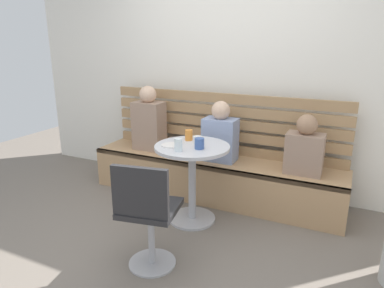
{
  "coord_description": "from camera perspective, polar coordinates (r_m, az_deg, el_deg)",
  "views": [
    {
      "loc": [
        1.29,
        -2.05,
        1.65
      ],
      "look_at": [
        0.01,
        0.66,
        0.75
      ],
      "focal_mm": 32.54,
      "sensor_mm": 36.0,
      "label": 1
    }
  ],
  "objects": [
    {
      "name": "cup_water_clear",
      "position": [
        2.95,
        -2.26,
        -0.14
      ],
      "size": [
        0.07,
        0.07,
        0.11
      ],
      "primitive_type": "cylinder",
      "color": "white",
      "rests_on": "cafe_table"
    },
    {
      "name": "booth_bench",
      "position": [
        3.77,
        3.42,
        -5.57
      ],
      "size": [
        2.7,
        0.52,
        0.44
      ],
      "color": "tan",
      "rests_on": "ground"
    },
    {
      "name": "person_child_middle",
      "position": [
        3.39,
        18.0,
        -0.66
      ],
      "size": [
        0.34,
        0.22,
        0.56
      ],
      "color": "#9E7F6B",
      "rests_on": "booth_bench"
    },
    {
      "name": "cup_ceramic_white",
      "position": [
        3.16,
        0.99,
        0.67
      ],
      "size": [
        0.08,
        0.08,
        0.07
      ],
      "primitive_type": "cylinder",
      "color": "white",
      "rests_on": "cafe_table"
    },
    {
      "name": "back_wall",
      "position": [
        3.91,
        6.25,
        13.69
      ],
      "size": [
        5.2,
        0.1,
        2.9
      ],
      "primitive_type": "cube",
      "color": "white",
      "rests_on": "ground"
    },
    {
      "name": "cafe_table",
      "position": [
        3.19,
        0.03,
        -4.06
      ],
      "size": [
        0.68,
        0.68,
        0.74
      ],
      "color": "#ADADB2",
      "rests_on": "ground"
    },
    {
      "name": "person_child_left",
      "position": [
        3.58,
        4.65,
        1.52
      ],
      "size": [
        0.34,
        0.22,
        0.62
      ],
      "color": "#8C9EC6",
      "rests_on": "booth_bench"
    },
    {
      "name": "plate_small",
      "position": [
        3.11,
        -3.5,
        -0.21
      ],
      "size": [
        0.17,
        0.17,
        0.01
      ],
      "primitive_type": "cylinder",
      "color": "white",
      "rests_on": "cafe_table"
    },
    {
      "name": "cup_tumbler_orange",
      "position": [
        3.27,
        -0.53,
        1.47
      ],
      "size": [
        0.07,
        0.07,
        0.1
      ],
      "primitive_type": "cylinder",
      "color": "orange",
      "rests_on": "cafe_table"
    },
    {
      "name": "cup_mug_blue",
      "position": [
        3.01,
        1.21,
        0.09
      ],
      "size": [
        0.08,
        0.08,
        0.09
      ],
      "primitive_type": "cylinder",
      "color": "#3D5B9E",
      "rests_on": "cafe_table"
    },
    {
      "name": "ground",
      "position": [
        2.93,
        -5.97,
        -17.68
      ],
      "size": [
        8.0,
        8.0,
        0.0
      ],
      "primitive_type": "plane",
      "color": "#70665B"
    },
    {
      "name": "booth_backrest",
      "position": [
        3.82,
        4.93,
        3.43
      ],
      "size": [
        2.65,
        0.04,
        0.66
      ],
      "color": "#A68157",
      "rests_on": "booth_bench"
    },
    {
      "name": "person_adult",
      "position": [
        3.97,
        -7.08,
        3.7
      ],
      "size": [
        0.34,
        0.22,
        0.73
      ],
      "color": "#9E7F6B",
      "rests_on": "booth_bench"
    },
    {
      "name": "white_chair",
      "position": [
        2.55,
        -7.37,
        -11.13
      ],
      "size": [
        0.47,
        0.47,
        0.85
      ],
      "color": "#ADADB2",
      "rests_on": "ground"
    }
  ]
}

